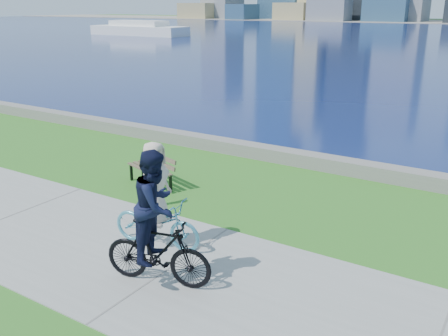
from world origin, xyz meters
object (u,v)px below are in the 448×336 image
(park_bench, at_px, (153,167))
(bollard_lamp, at_px, (146,179))
(cyclist_woman, at_px, (156,208))
(cyclist_man, at_px, (157,230))

(park_bench, height_order, bollard_lamp, bollard_lamp)
(bollard_lamp, distance_m, cyclist_woman, 1.83)
(bollard_lamp, bearing_deg, park_bench, 125.20)
(cyclist_man, bearing_deg, cyclist_woman, 26.26)
(bollard_lamp, xyz_separation_m, cyclist_man, (2.14, -2.21, 0.29))
(bollard_lamp, relative_size, cyclist_woman, 0.57)
(cyclist_woman, bearing_deg, park_bench, 33.13)
(bollard_lamp, xyz_separation_m, cyclist_woman, (1.32, -1.26, 0.10))
(bollard_lamp, distance_m, cyclist_man, 3.08)
(park_bench, xyz_separation_m, cyclist_woman, (2.11, -2.37, 0.27))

